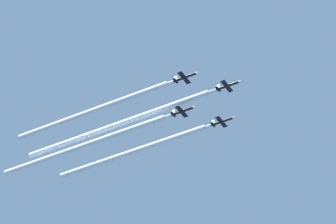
% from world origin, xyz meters
% --- Properties ---
extents(jet_lead, '(7.31, 10.65, 2.56)m').
position_xyz_m(jet_lead, '(-0.00, 9.53, 228.38)').
color(jet_lead, black).
extents(jet_left_wingman, '(7.31, 10.65, 2.56)m').
position_xyz_m(jet_left_wingman, '(-14.75, -0.25, 225.80)').
color(jet_left_wingman, black).
extents(jet_right_wingman, '(7.31, 10.65, 2.56)m').
position_xyz_m(jet_right_wingman, '(14.21, -0.29, 225.90)').
color(jet_right_wingman, black).
extents(jet_slot, '(7.31, 10.65, 2.56)m').
position_xyz_m(jet_slot, '(0.36, -8.92, 223.59)').
color(jet_slot, black).
extents(smoke_trail_lead, '(1.98, 82.74, 1.98)m').
position_xyz_m(smoke_trail_lead, '(-0.00, -36.71, 228.35)').
color(smoke_trail_lead, white).
extents(smoke_trail_left_wingman, '(1.98, 67.91, 1.98)m').
position_xyz_m(smoke_trail_left_wingman, '(-14.75, -39.09, 225.77)').
color(smoke_trail_left_wingman, white).
extents(smoke_trail_right_wingman, '(1.98, 67.36, 1.98)m').
position_xyz_m(smoke_trail_right_wingman, '(14.21, -38.86, 225.87)').
color(smoke_trail_right_wingman, white).
extents(smoke_trail_slot, '(1.98, 75.50, 1.98)m').
position_xyz_m(smoke_trail_slot, '(0.36, -51.55, 223.56)').
color(smoke_trail_slot, white).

